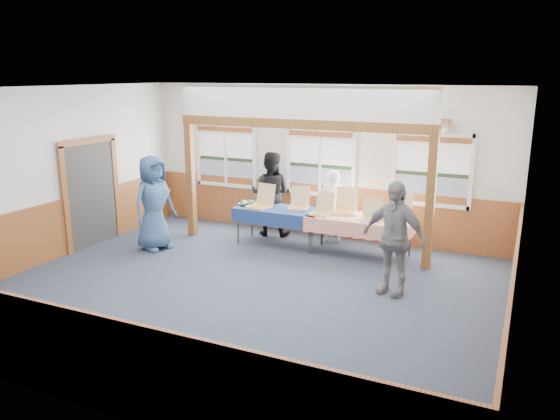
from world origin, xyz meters
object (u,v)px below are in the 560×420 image
object	(u,v)px
woman_white	(332,206)
woman_black	(270,194)
person_grey	(394,238)
man_blue	(154,203)
table_right	(360,220)
table_left	(280,211)

from	to	relation	value
woman_white	woman_black	distance (m)	1.40
woman_white	person_grey	world-z (taller)	person_grey
man_blue	woman_white	bearing A→B (deg)	-44.02
man_blue	woman_black	bearing A→B (deg)	-27.55
person_grey	woman_white	bearing A→B (deg)	144.85
woman_black	person_grey	distance (m)	3.81
woman_black	man_blue	distance (m)	2.48
table_right	woman_black	xyz separation A→B (m)	(-2.16, 0.54, 0.20)
woman_white	woman_black	world-z (taller)	woman_black
woman_white	person_grey	xyz separation A→B (m)	(1.78, -2.15, 0.15)
woman_black	person_grey	xyz separation A→B (m)	(3.17, -2.11, 0.01)
woman_white	woman_black	bearing A→B (deg)	-22.81
woman_black	man_blue	xyz separation A→B (m)	(-1.65, -1.86, 0.04)
table_left	woman_black	xyz separation A→B (m)	(-0.48, 0.55, 0.21)
table_left	man_blue	bearing A→B (deg)	-171.21
table_left	person_grey	world-z (taller)	person_grey
table_right	woman_white	bearing A→B (deg)	133.15
woman_white	person_grey	bearing A→B (deg)	105.18
table_right	man_blue	bearing A→B (deg)	-170.64
woman_white	person_grey	size ratio (longest dim) A/B	0.83
table_right	woman_white	world-z (taller)	woman_white
woman_white	man_blue	xyz separation A→B (m)	(-3.04, -1.90, 0.18)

